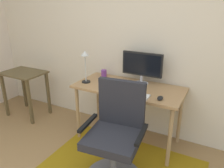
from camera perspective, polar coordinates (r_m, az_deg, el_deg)
The scene contains 10 objects.
wall_back at distance 2.91m, azimuth 8.27°, elevation 11.59°, with size 6.00×0.10×2.60m, color beige.
desk at distance 2.74m, azimuth 4.31°, elevation -2.34°, with size 1.34×0.64×0.76m.
monitor at distance 2.75m, azimuth 7.85°, elevation 4.78°, with size 0.52×0.18×0.40m.
keyboard at distance 2.48m, azimuth 4.85°, elevation -2.59°, with size 0.43×0.13×0.02m, color white.
computer_mouse at distance 2.40m, azimuth 12.44°, elevation -3.61°, with size 0.06×0.10×0.03m, color black.
coffee_cup at distance 3.06m, azimuth -2.13°, elevation 2.84°, with size 0.08×0.08×0.10m, color #763886.
cell_phone at distance 2.94m, azimuth -1.67°, elevation 1.20°, with size 0.07×0.14×0.01m, color black.
desk_lamp at distance 2.79m, azimuth -7.02°, elevation 6.14°, with size 0.11×0.11×0.41m.
office_chair at distance 2.26m, azimuth 0.93°, elevation -15.17°, with size 0.62×0.59×1.04m.
side_table at distance 3.69m, azimuth -21.82°, elevation 0.67°, with size 0.64×0.46×0.73m.
Camera 1 is at (0.98, -0.51, 1.74)m, focal length 35.04 mm.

